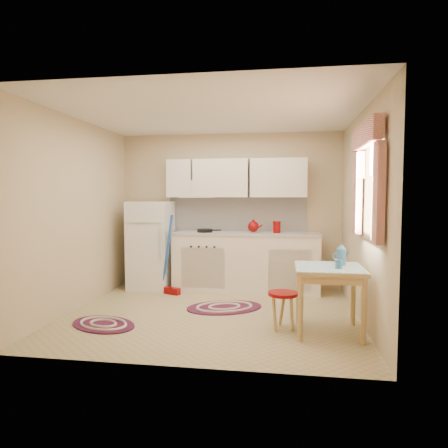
% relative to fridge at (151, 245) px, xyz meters
% --- Properties ---
extents(room_shell, '(3.64, 3.60, 2.52)m').
position_rel_fridge_xyz_m(room_shell, '(1.38, -1.01, 0.90)').
color(room_shell, tan).
rests_on(room_shell, ground).
extents(fridge, '(0.65, 0.60, 1.40)m').
position_rel_fridge_xyz_m(fridge, '(0.00, 0.00, 0.00)').
color(fridge, white).
rests_on(fridge, ground).
extents(broom, '(0.30, 0.22, 1.20)m').
position_rel_fridge_xyz_m(broom, '(0.45, -0.35, -0.10)').
color(broom, blue).
rests_on(broom, ground).
extents(base_cabinets, '(2.25, 0.60, 0.88)m').
position_rel_fridge_xyz_m(base_cabinets, '(1.53, 0.05, -0.26)').
color(base_cabinets, white).
rests_on(base_cabinets, ground).
extents(countertop, '(2.27, 0.62, 0.04)m').
position_rel_fridge_xyz_m(countertop, '(1.53, 0.05, 0.20)').
color(countertop, '#B1B0A8').
rests_on(countertop, base_cabinets).
extents(frying_pan, '(0.31, 0.31, 0.05)m').
position_rel_fridge_xyz_m(frying_pan, '(0.88, 0.00, 0.24)').
color(frying_pan, black).
rests_on(frying_pan, countertop).
extents(red_kettle, '(0.24, 0.23, 0.19)m').
position_rel_fridge_xyz_m(red_kettle, '(1.64, 0.05, 0.32)').
color(red_kettle, '#810405').
rests_on(red_kettle, countertop).
extents(red_canister, '(0.15, 0.15, 0.16)m').
position_rel_fridge_xyz_m(red_canister, '(2.01, 0.05, 0.30)').
color(red_canister, '#810405').
rests_on(red_canister, countertop).
extents(table, '(0.72, 0.72, 0.72)m').
position_rel_fridge_xyz_m(table, '(2.60, -1.75, -0.34)').
color(table, tan).
rests_on(table, ground).
extents(stool, '(0.35, 0.35, 0.42)m').
position_rel_fridge_xyz_m(stool, '(2.11, -1.71, -0.49)').
color(stool, '#810405').
rests_on(stool, ground).
extents(coffee_pot, '(0.15, 0.14, 0.25)m').
position_rel_fridge_xyz_m(coffee_pot, '(2.75, -1.63, 0.14)').
color(coffee_pot, '#306893').
rests_on(coffee_pot, table).
extents(mug, '(0.08, 0.08, 0.10)m').
position_rel_fridge_xyz_m(mug, '(2.69, -1.85, 0.07)').
color(mug, '#306893').
rests_on(mug, table).
extents(rug_center, '(1.20, 1.03, 0.02)m').
position_rel_fridge_xyz_m(rug_center, '(1.34, -0.97, -0.69)').
color(rug_center, maroon).
rests_on(rug_center, ground).
extents(rug_left, '(1.00, 0.86, 0.02)m').
position_rel_fridge_xyz_m(rug_left, '(0.06, -1.88, -0.69)').
color(rug_left, maroon).
rests_on(rug_left, ground).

